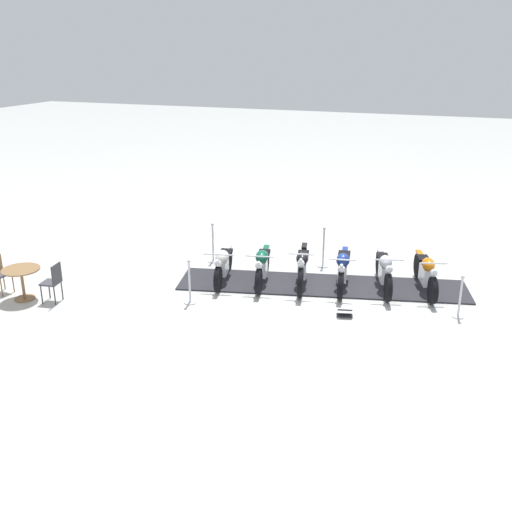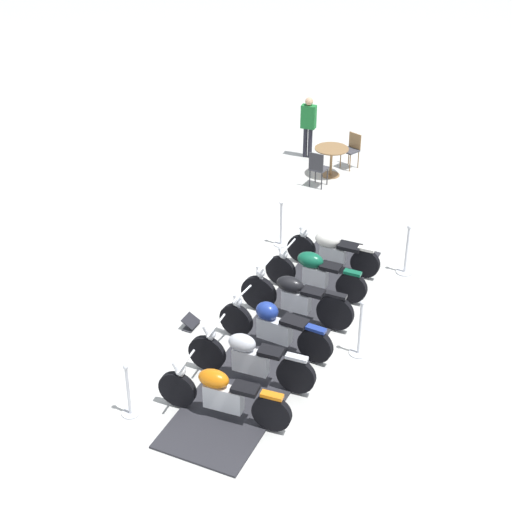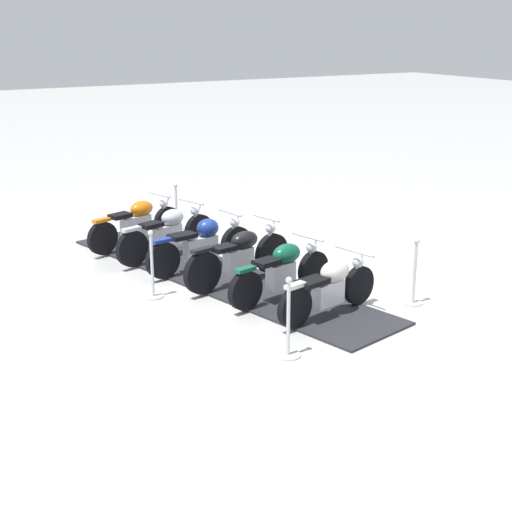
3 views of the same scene
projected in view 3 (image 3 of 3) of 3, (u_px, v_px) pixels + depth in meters
The scene contains 13 objects.
ground_plane at pixel (220, 278), 13.24m from camera, with size 80.00×80.00×0.00m, color silver.
display_platform at pixel (220, 277), 13.23m from camera, with size 7.29×1.48×0.04m, color #28282D.
motorcycle_cream at pixel (330, 286), 11.34m from camera, with size 0.78×2.03×0.92m.
motorcycle_forest at pixel (283, 270), 12.05m from camera, with size 0.76×2.13×0.93m.
motorcycle_black at pixel (240, 255), 12.75m from camera, with size 0.76×2.26×1.05m.
motorcycle_navy at pixel (202, 244), 13.46m from camera, with size 0.67×2.25×0.96m.
motorcycle_chrome at pixel (168, 232), 14.17m from camera, with size 0.89×2.25×0.99m.
motorcycle_copper at pixel (137, 223), 14.89m from camera, with size 0.89×2.21×0.95m.
stanchion_right_front at pixel (414, 282), 11.91m from camera, with size 0.31×0.31×1.10m.
stanchion_right_rear at pixel (177, 213), 16.22m from camera, with size 0.29×0.29×1.01m.
stanchion_left_mid at pixel (153, 276), 12.20m from camera, with size 0.34×0.34×1.14m.
stanchion_left_front at pixel (288, 333), 10.05m from camera, with size 0.36×0.36×1.13m.
info_placard at pixel (268, 248), 14.72m from camera, with size 0.40×0.32×0.22m.
Camera 3 is at (-11.14, 5.74, 4.35)m, focal length 52.59 mm.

